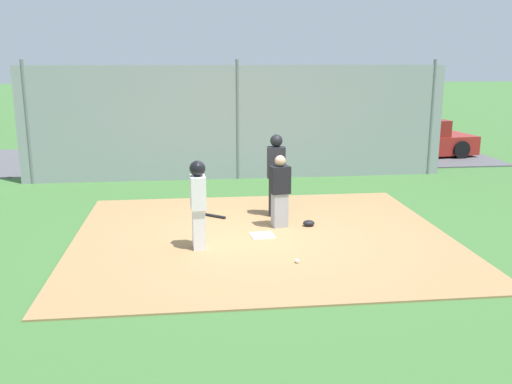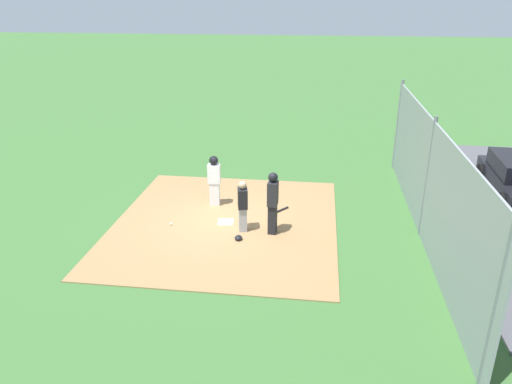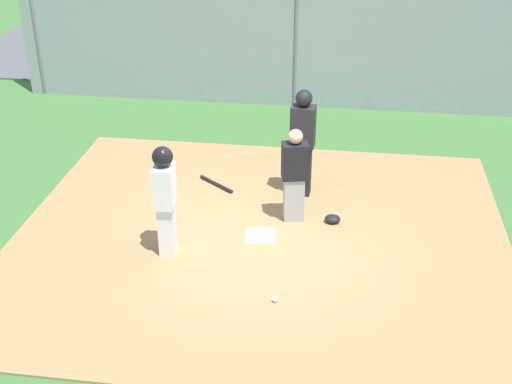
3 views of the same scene
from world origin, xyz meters
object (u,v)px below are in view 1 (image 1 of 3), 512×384
Objects in this scene: baseball_bat at (210,215)px; baseball at (297,261)px; catcher at (280,191)px; runner at (198,199)px; umpire at (276,173)px; parked_car_red at (412,140)px; parked_car_dark at (136,141)px; catcher_mask at (309,223)px; parked_car_blue at (241,138)px; home_plate at (262,235)px.

baseball is at bearing 151.97° from baseball_bat.
catcher is 2.02m from runner.
parked_car_red is (-5.87, -7.01, -0.36)m from umpire.
catcher reaches higher than parked_car_dark.
umpire is 1.35m from catcher_mask.
parked_car_dark is (3.58, -10.67, 0.55)m from baseball.
parked_car_red and parked_car_blue have the same top height.
baseball_bat is at bearing -143.18° from parked_car_red.
parked_car_red is (-5.31, -7.88, 0.52)m from catcher_mask.
umpire is at bearing 94.32° from parked_car_blue.
home_plate is at bearing -133.72° from parked_car_red.
baseball_bat is (1.43, -0.08, -0.91)m from umpire.
home_plate is 9.69m from parked_car_dark.
catcher is 0.34× the size of parked_car_dark.
baseball_bat is at bearing 78.50° from runner.
home_plate is 1.83× the size of catcher_mask.
runner is 2.07m from baseball.
runner is 2.07× the size of baseball_bat.
parked_car_blue is (-1.69, -10.06, -0.33)m from runner.
runner is (1.70, 1.99, -0.03)m from umpire.
umpire is 3.08m from baseball.
catcher is (-0.43, -0.58, 0.74)m from home_plate.
home_plate is 0.27× the size of runner.
baseball is 11.26m from parked_car_dark.
home_plate is 1.58m from baseball.
runner is at bearing 26.42° from catcher_mask.
baseball_bat is 3.31m from baseball.
parked_car_red reaches higher than catcher_mask.
umpire is 7.42× the size of catcher_mask.
parked_car_blue is at bearing -92.83° from home_plate.
runner is at bearing -30.60° from baseball.
baseball_bat reaches higher than home_plate.
umpire is at bearing -61.55° from parked_car_dark.
parked_car_dark is at bearing 169.01° from parked_car_red.
catcher is 2.23m from baseball.
runner is 11.77m from parked_car_red.
baseball_bat is 0.18× the size of parked_car_red.
baseball is (0.04, 2.11, -0.72)m from catcher.
umpire is at bearing 45.61° from runner.
runner is 6.71× the size of catcher_mask.
catcher is 6.14× the size of catcher_mask.
baseball is (0.64, 2.08, -0.02)m from catcher_mask.
parked_car_blue is (5.88, -1.05, 0.00)m from parked_car_red.
parked_car_red is at bearing -123.99° from catcher_mask.
parked_car_dark is at bearing -169.38° from catcher.
parked_car_blue is at bearing 167.47° from catcher.
parked_car_dark reaches higher than catcher_mask.
catcher is 8.90m from parked_car_blue.
runner is at bearing -136.81° from parked_car_red.
catcher_mask is 8.97m from parked_car_blue.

